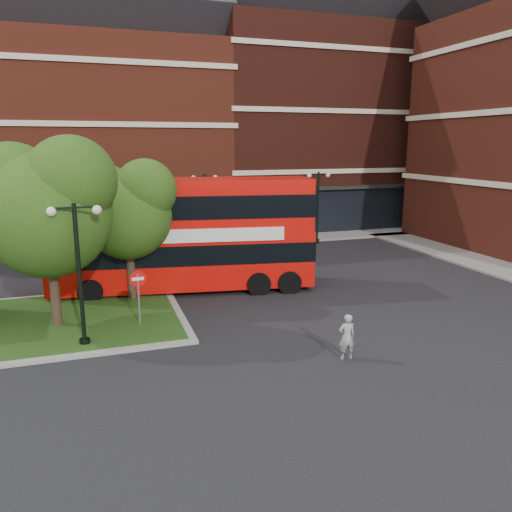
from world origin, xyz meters
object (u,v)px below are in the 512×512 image
object	(u,v)px
car_silver	(62,245)
woman	(347,337)
bus	(183,227)
car_white	(223,235)

from	to	relation	value
car_silver	woman	bearing A→B (deg)	-150.23
bus	car_silver	distance (m)	11.85
car_white	bus	bearing A→B (deg)	151.08
woman	car_white	world-z (taller)	woman
bus	car_white	size ratio (longest dim) A/B	2.88
woman	car_white	distance (m)	19.52
bus	woman	size ratio (longest dim) A/B	8.14
car_silver	car_white	distance (m)	10.45
car_silver	car_white	world-z (taller)	car_white
woman	car_silver	bearing A→B (deg)	-58.14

